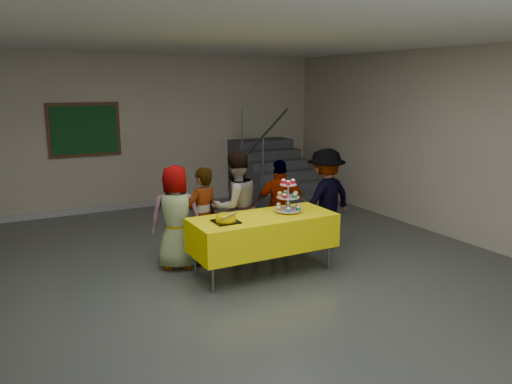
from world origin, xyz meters
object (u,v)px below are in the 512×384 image
schoolchild_d (281,207)px  staircase (274,179)px  schoolchild_b (203,217)px  noticeboard (84,130)px  cupcake_stand (288,200)px  schoolchild_c (235,206)px  bake_table (263,232)px  bear_cake (226,218)px  schoolchild_e (325,199)px  schoolchild_a (176,217)px

schoolchild_d → staircase: bearing=-99.4°
schoolchild_b → staircase: 3.87m
staircase → noticeboard: noticeboard is taller
noticeboard → cupcake_stand: bearing=-66.2°
schoolchild_c → staircase: 3.56m
bake_table → bear_cake: bear_cake is taller
bear_cake → schoolchild_e: schoolchild_e is taller
schoolchild_c → schoolchild_e: 1.44m
bear_cake → schoolchild_a: 0.85m
bear_cake → noticeboard: bearing=102.0°
bake_table → schoolchild_d: schoolchild_d is taller
schoolchild_c → schoolchild_e: schoolchild_c is taller
bear_cake → cupcake_stand: bearing=4.9°
bear_cake → schoolchild_c: 0.83m
bake_table → schoolchild_e: size_ratio=1.25×
schoolchild_b → staircase: staircase is taller
cupcake_stand → schoolchild_d: (0.22, 0.56, -0.25)m
schoolchild_e → noticeboard: 4.76m
bake_table → staircase: 4.03m
bake_table → schoolchild_c: size_ratio=1.23×
schoolchild_c → noticeboard: (-1.37, 3.61, 0.83)m
cupcake_stand → bear_cake: cupcake_stand is taller
schoolchild_b → schoolchild_a: bearing=-26.2°
schoolchild_d → noticeboard: (-2.08, 3.65, 0.91)m
schoolchild_d → schoolchild_b: bearing=16.3°
schoolchild_e → schoolchild_d: bearing=-17.8°
schoolchild_c → staircase: size_ratio=0.64×
bake_table → cupcake_stand: (0.40, 0.04, 0.38)m
schoolchild_b → noticeboard: bearing=-93.6°
cupcake_stand → noticeboard: size_ratio=0.34×
cupcake_stand → schoolchild_d: 0.65m
schoolchild_a → schoolchild_e: 2.29m
schoolchild_e → staircase: size_ratio=0.63×
schoolchild_b → schoolchild_e: 1.93m
schoolchild_a → noticeboard: noticeboard is taller
bear_cake → schoolchild_d: schoolchild_d is taller
cupcake_stand → staircase: (1.73, 3.38, -0.45)m
schoolchild_d → schoolchild_e: (0.73, -0.09, 0.06)m
cupcake_stand → schoolchild_c: (-0.49, 0.61, -0.17)m
cupcake_stand → bear_cake: size_ratio=1.24×
cupcake_stand → staircase: bearing=63.0°
schoolchild_a → schoolchild_b: schoolchild_a is taller
bake_table → schoolchild_c: bearing=97.8°
schoolchild_a → staircase: size_ratio=0.59×
noticeboard → schoolchild_d: bearing=-60.4°
schoolchild_c → noticeboard: size_ratio=1.18×
bake_table → schoolchild_a: size_ratio=1.34×
bake_table → schoolchild_d: (0.62, 0.60, 0.13)m
noticeboard → schoolchild_c: bearing=-69.2°
schoolchild_c → schoolchild_d: schoolchild_c is taller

